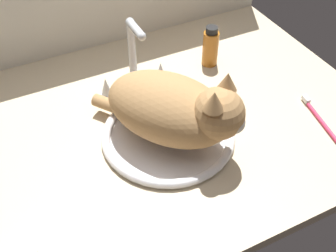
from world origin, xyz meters
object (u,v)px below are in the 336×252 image
(cat, at_px, (178,110))
(amber_bottle, at_px, (210,47))
(toothbrush, at_px, (319,117))
(sink_basin, at_px, (168,135))
(faucet, at_px, (134,66))

(cat, height_order, amber_bottle, cat)
(amber_bottle, height_order, toothbrush, amber_bottle)
(toothbrush, bearing_deg, sink_basin, 163.76)
(sink_basin, relative_size, amber_bottle, 2.65)
(amber_bottle, distance_m, toothbrush, 0.36)
(amber_bottle, bearing_deg, toothbrush, -69.06)
(faucet, bearing_deg, cat, -86.22)
(faucet, height_order, amber_bottle, faucet)
(cat, distance_m, amber_bottle, 0.34)
(toothbrush, bearing_deg, faucet, 140.35)
(faucet, distance_m, amber_bottle, 0.25)
(sink_basin, distance_m, faucet, 0.21)
(faucet, distance_m, cat, 0.22)
(faucet, bearing_deg, sink_basin, -90.00)
(sink_basin, distance_m, cat, 0.10)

